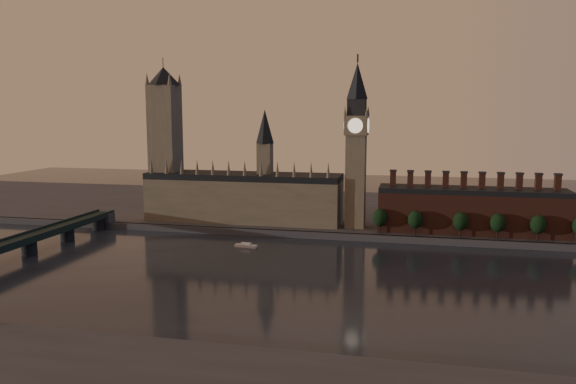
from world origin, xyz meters
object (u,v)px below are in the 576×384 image
westminster_bridge (3,250)px  river_boat (246,246)px  victoria_tower (165,138)px  big_ben (356,144)px

westminster_bridge → river_boat: westminster_bridge is taller
victoria_tower → big_ben: bearing=-2.2°
victoria_tower → big_ben: (130.00, -5.00, -2.26)m
victoria_tower → westminster_bridge: size_ratio=0.54×
westminster_bridge → river_boat: bearing=29.7°
westminster_bridge → river_boat: (108.61, 61.96, -6.45)m
victoria_tower → westminster_bridge: 133.21m
westminster_bridge → river_boat: size_ratio=15.15×
westminster_bridge → big_ben: bearing=34.3°
victoria_tower → westminster_bridge: (-35.00, -117.70, -51.65)m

